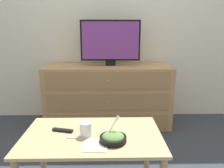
{
  "coord_description": "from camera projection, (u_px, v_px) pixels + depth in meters",
  "views": [
    {
      "loc": [
        -0.11,
        -2.84,
        1.15
      ],
      "look_at": [
        -0.08,
        -1.22,
        0.74
      ],
      "focal_mm": 35.0,
      "sensor_mm": 36.0,
      "label": 1
    }
  ],
  "objects": [
    {
      "name": "napkin",
      "position": [
        95.0,
        146.0,
        1.33
      ],
      "size": [
        0.15,
        0.15,
        0.0
      ],
      "color": "silver",
      "rests_on": "coffee_table"
    },
    {
      "name": "drink_cup",
      "position": [
        86.0,
        130.0,
        1.44
      ],
      "size": [
        0.08,
        0.08,
        0.09
      ],
      "color": "#9E6638",
      "rests_on": "coffee_table"
    },
    {
      "name": "knife",
      "position": [
        79.0,
        138.0,
        1.41
      ],
      "size": [
        0.18,
        0.04,
        0.01
      ],
      "color": "silver",
      "rests_on": "coffee_table"
    },
    {
      "name": "takeout_bowl",
      "position": [
        113.0,
        138.0,
        1.37
      ],
      "size": [
        0.17,
        0.17,
        0.16
      ],
      "color": "black",
      "rests_on": "coffee_table"
    },
    {
      "name": "tv",
      "position": [
        110.0,
        42.0,
        2.54
      ],
      "size": [
        0.7,
        0.12,
        0.52
      ],
      "color": "black",
      "rests_on": "dresser"
    },
    {
      "name": "wall_back",
      "position": [
        116.0,
        17.0,
        2.74
      ],
      "size": [
        12.0,
        0.05,
        2.6
      ],
      "color": "silver",
      "rests_on": "ground_plane"
    },
    {
      "name": "remote_control",
      "position": [
        63.0,
        130.0,
        1.51
      ],
      "size": [
        0.15,
        0.06,
        0.02
      ],
      "color": "black",
      "rests_on": "coffee_table"
    },
    {
      "name": "coffee_table",
      "position": [
        92.0,
        143.0,
        1.49
      ],
      "size": [
        0.93,
        0.57,
        0.46
      ],
      "color": "tan",
      "rests_on": "ground_plane"
    },
    {
      "name": "dresser",
      "position": [
        108.0,
        95.0,
        2.66
      ],
      "size": [
        1.47,
        0.53,
        0.73
      ],
      "color": "tan",
      "rests_on": "ground_plane"
    },
    {
      "name": "ground_plane",
      "position": [
        116.0,
        115.0,
        3.03
      ],
      "size": [
        12.0,
        12.0,
        0.0
      ],
      "primitive_type": "plane",
      "color": "#383D47"
    }
  ]
}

